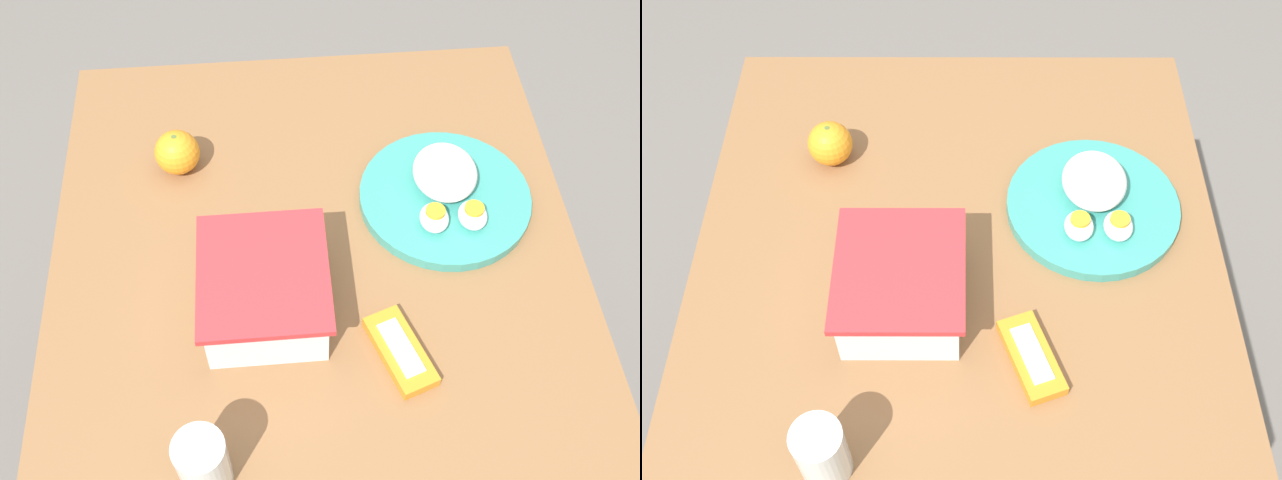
% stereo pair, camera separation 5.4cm
% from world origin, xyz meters
% --- Properties ---
extents(ground_plane, '(10.00, 10.00, 0.00)m').
position_xyz_m(ground_plane, '(0.00, 0.00, 0.00)').
color(ground_plane, '#66605B').
extents(table, '(0.93, 0.77, 0.74)m').
position_xyz_m(table, '(0.00, 0.00, 0.64)').
color(table, brown).
rests_on(table, ground_plane).
extents(food_container, '(0.19, 0.17, 0.09)m').
position_xyz_m(food_container, '(-0.05, 0.08, 0.78)').
color(food_container, white).
rests_on(food_container, table).
extents(orange_fruit, '(0.07, 0.07, 0.07)m').
position_xyz_m(orange_fruit, '(0.22, 0.20, 0.78)').
color(orange_fruit, orange).
rests_on(orange_fruit, table).
extents(rice_plate, '(0.26, 0.26, 0.07)m').
position_xyz_m(rice_plate, '(0.12, -0.20, 0.76)').
color(rice_plate, teal).
rests_on(rice_plate, table).
extents(candy_bar, '(0.13, 0.09, 0.02)m').
position_xyz_m(candy_bar, '(-0.14, -0.10, 0.75)').
color(candy_bar, orange).
rests_on(candy_bar, table).
extents(drinking_glass, '(0.06, 0.06, 0.10)m').
position_xyz_m(drinking_glass, '(-0.28, 0.16, 0.79)').
color(drinking_glass, silver).
rests_on(drinking_glass, table).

